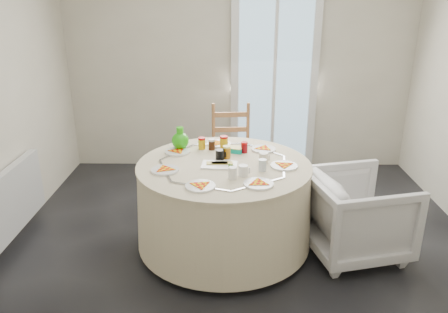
{
  "coord_description": "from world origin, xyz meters",
  "views": [
    {
      "loc": [
        -0.12,
        -3.09,
        2.01
      ],
      "look_at": [
        -0.16,
        0.14,
        0.8
      ],
      "focal_mm": 35.0,
      "sensor_mm": 36.0,
      "label": 1
    }
  ],
  "objects_px": {
    "table": "(224,205)",
    "wooden_chair": "(232,152)",
    "green_pitcher": "(180,134)",
    "radiator": "(13,200)",
    "armchair": "(357,209)"
  },
  "relations": [
    {
      "from": "table",
      "to": "armchair",
      "type": "xyz_separation_m",
      "value": [
        1.06,
        -0.1,
        0.02
      ]
    },
    {
      "from": "green_pitcher",
      "to": "radiator",
      "type": "bearing_deg",
      "value": -144.4
    },
    {
      "from": "table",
      "to": "green_pitcher",
      "type": "bearing_deg",
      "value": 137.65
    },
    {
      "from": "radiator",
      "to": "armchair",
      "type": "relative_size",
      "value": 1.33
    },
    {
      "from": "wooden_chair",
      "to": "green_pitcher",
      "type": "xyz_separation_m",
      "value": [
        -0.45,
        -0.67,
        0.4
      ]
    },
    {
      "from": "table",
      "to": "wooden_chair",
      "type": "distance_m",
      "value": 1.02
    },
    {
      "from": "armchair",
      "to": "green_pitcher",
      "type": "height_order",
      "value": "green_pitcher"
    },
    {
      "from": "table",
      "to": "armchair",
      "type": "height_order",
      "value": "armchair"
    },
    {
      "from": "radiator",
      "to": "armchair",
      "type": "bearing_deg",
      "value": -3.31
    },
    {
      "from": "armchair",
      "to": "green_pitcher",
      "type": "xyz_separation_m",
      "value": [
        -1.45,
        0.45,
        0.48
      ]
    },
    {
      "from": "radiator",
      "to": "armchair",
      "type": "distance_m",
      "value": 2.85
    },
    {
      "from": "wooden_chair",
      "to": "green_pitcher",
      "type": "relative_size",
      "value": 4.96
    },
    {
      "from": "radiator",
      "to": "green_pitcher",
      "type": "relative_size",
      "value": 5.2
    },
    {
      "from": "radiator",
      "to": "green_pitcher",
      "type": "xyz_separation_m",
      "value": [
        1.4,
        0.29,
        0.49
      ]
    },
    {
      "from": "table",
      "to": "armchair",
      "type": "bearing_deg",
      "value": -5.48
    }
  ]
}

